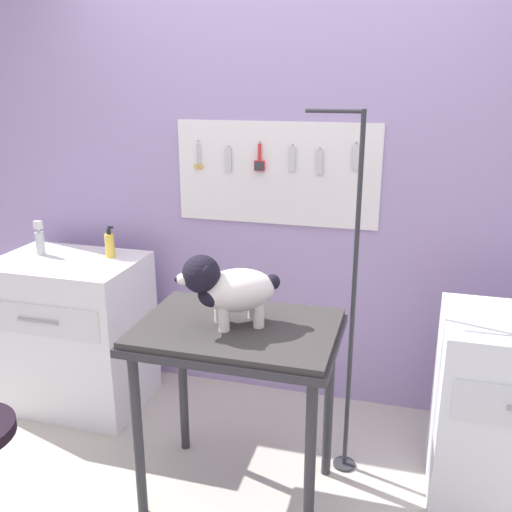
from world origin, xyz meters
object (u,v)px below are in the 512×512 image
Objects in this scene: dog at (227,288)px; grooming_table at (237,346)px; grooming_arm at (350,316)px; counter_left at (74,332)px; conditioner_bottle at (40,240)px.

grooming_table is at bearing 21.45° from dog.
grooming_arm is 0.62m from dog.
counter_left is at bearing 155.27° from dog.
dog is at bearing -144.71° from grooming_arm.
grooming_arm is at bearing -6.43° from counter_left.
grooming_table is at bearing -22.14° from conditioner_bottle.
grooming_table is 0.50× the size of grooming_arm.
grooming_table is 1.30m from counter_left.
dog is at bearing -24.73° from counter_left.
dog reaches higher than grooming_table.
dog is at bearing -23.21° from conditioner_bottle.
grooming_arm is 8.72× the size of conditioner_bottle.
grooming_arm is at bearing 36.26° from grooming_table.
grooming_arm is at bearing -7.21° from conditioner_bottle.
grooming_table is 2.05× the size of dog.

